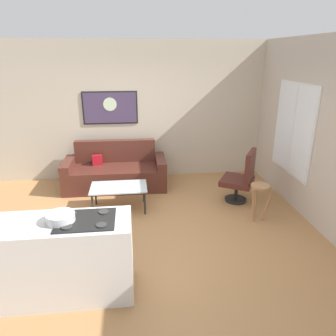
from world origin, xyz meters
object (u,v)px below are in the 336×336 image
object	(u,v)px
mixing_bowl	(61,218)
wall_painting	(110,108)
coffee_table	(119,188)
couch	(116,173)
armchair	(242,177)
bar_stool	(260,194)

from	to	relation	value
mixing_bowl	wall_painting	xyz separation A→B (m)	(0.34, 3.51, 0.56)
coffee_table	mixing_bowl	distance (m)	2.12
couch	armchair	distance (m)	2.46
coffee_table	mixing_bowl	size ratio (longest dim) A/B	3.22
coffee_table	bar_stool	xyz separation A→B (m)	(2.21, -0.63, 0.08)
mixing_bowl	wall_painting	distance (m)	3.57
armchair	bar_stool	size ratio (longest dim) A/B	1.58
couch	armchair	size ratio (longest dim) A/B	2.06
bar_stool	mixing_bowl	size ratio (longest dim) A/B	2.08
couch	mixing_bowl	xyz separation A→B (m)	(-0.40, -3.00, 0.65)
wall_painting	mixing_bowl	bearing A→B (deg)	-95.50
coffee_table	armchair	xyz separation A→B (m)	(2.16, 0.06, 0.08)
couch	mixing_bowl	distance (m)	3.09
bar_stool	wall_painting	bearing A→B (deg)	137.65
bar_stool	wall_painting	size ratio (longest dim) A/B	0.55
coffee_table	wall_painting	world-z (taller)	wall_painting
armchair	wall_painting	xyz separation A→B (m)	(-2.32, 1.48, 1.04)
couch	coffee_table	distance (m)	1.02
coffee_table	mixing_bowl	world-z (taller)	mixing_bowl
coffee_table	bar_stool	world-z (taller)	bar_stool
couch	wall_painting	bearing A→B (deg)	96.70
couch	armchair	bearing A→B (deg)	-22.96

